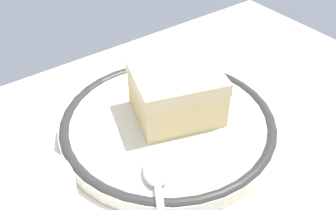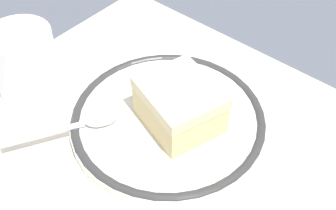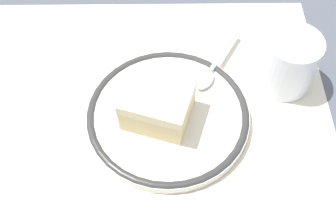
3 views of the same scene
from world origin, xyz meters
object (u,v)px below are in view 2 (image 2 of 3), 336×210
Objects in this scene: plate at (168,120)px; cup at (26,66)px; cake_slice at (180,105)px; spoon at (82,124)px.

cup is (0.17, 0.06, 0.03)m from plate.
plate is at bearing 14.82° from cake_slice.
cup reaches higher than plate.
spoon is at bearing 44.66° from cake_slice.
cake_slice is at bearing -135.34° from spoon.
plate is 0.10m from spoon.
cup is (0.11, -0.01, 0.02)m from spoon.
plate is 0.03m from cake_slice.
cake_slice is at bearing -165.18° from plate.
cup is (0.18, 0.07, -0.00)m from cake_slice.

